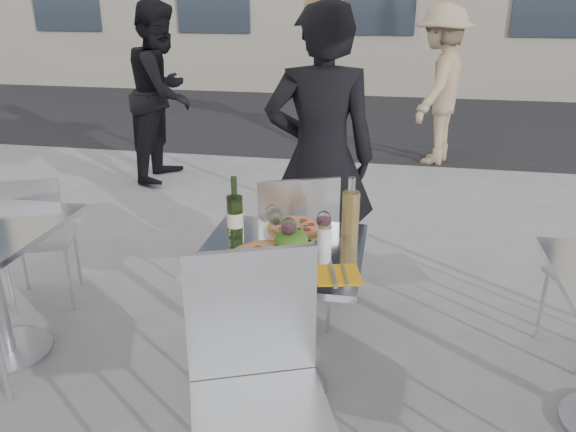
% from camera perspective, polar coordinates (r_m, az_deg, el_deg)
% --- Properties ---
extents(ground, '(80.00, 80.00, 0.00)m').
position_cam_1_polar(ground, '(2.89, -0.58, -16.97)').
color(ground, slate).
extents(street_asphalt, '(24.00, 5.00, 0.00)m').
position_cam_1_polar(street_asphalt, '(8.91, 7.76, 9.87)').
color(street_asphalt, black).
rests_on(street_asphalt, ground).
extents(main_table, '(0.72, 0.72, 0.75)m').
position_cam_1_polar(main_table, '(2.59, -0.63, -7.62)').
color(main_table, '#B7BABF').
rests_on(main_table, ground).
extents(chair_far, '(0.56, 0.57, 0.94)m').
position_cam_1_polar(chair_far, '(3.06, 0.62, -2.47)').
color(chair_far, silver).
rests_on(chair_far, ground).
extents(chair_near, '(0.60, 0.61, 1.01)m').
position_cam_1_polar(chair_near, '(1.99, -3.15, -15.79)').
color(chair_near, silver).
rests_on(chair_near, ground).
extents(side_chair_lfar, '(0.51, 0.52, 0.85)m').
position_cam_1_polar(side_chair_lfar, '(3.62, -24.36, -1.42)').
color(side_chair_lfar, silver).
rests_on(side_chair_lfar, ground).
extents(woman_diner, '(0.72, 0.54, 1.79)m').
position_cam_1_polar(woman_diner, '(3.32, 3.31, 5.74)').
color(woman_diner, black).
rests_on(woman_diner, ground).
extents(pedestrian_a, '(0.68, 0.87, 1.75)m').
position_cam_1_polar(pedestrian_a, '(5.87, -12.62, 12.12)').
color(pedestrian_a, black).
rests_on(pedestrian_a, ground).
extents(pedestrian_b, '(0.96, 1.25, 1.71)m').
position_cam_1_polar(pedestrian_b, '(6.52, 15.10, 12.64)').
color(pedestrian_b, tan).
rests_on(pedestrian_b, ground).
extents(pizza_near, '(0.35, 0.35, 0.02)m').
position_cam_1_polar(pizza_near, '(2.39, -1.91, -4.30)').
color(pizza_near, tan).
rests_on(pizza_near, main_table).
extents(pizza_far, '(0.31, 0.31, 0.03)m').
position_cam_1_polar(pizza_far, '(2.66, 0.78, -1.32)').
color(pizza_far, white).
rests_on(pizza_far, main_table).
extents(salad_plate, '(0.22, 0.22, 0.09)m').
position_cam_1_polar(salad_plate, '(2.48, 0.38, -2.61)').
color(salad_plate, white).
rests_on(salad_plate, main_table).
extents(wine_bottle, '(0.08, 0.07, 0.29)m').
position_cam_1_polar(wine_bottle, '(2.58, -5.40, 0.16)').
color(wine_bottle, '#2F4D1D').
rests_on(wine_bottle, main_table).
extents(carafe, '(0.08, 0.08, 0.29)m').
position_cam_1_polar(carafe, '(2.59, 6.37, 0.28)').
color(carafe, tan).
rests_on(carafe, main_table).
extents(sugar_shaker, '(0.06, 0.06, 0.11)m').
position_cam_1_polar(sugar_shaker, '(2.51, 3.73, -1.97)').
color(sugar_shaker, white).
rests_on(sugar_shaker, main_table).
extents(wineglass_white_a, '(0.07, 0.07, 0.16)m').
position_cam_1_polar(wineglass_white_a, '(2.54, -1.28, -0.19)').
color(wineglass_white_a, white).
rests_on(wineglass_white_a, main_table).
extents(wineglass_white_b, '(0.07, 0.07, 0.16)m').
position_cam_1_polar(wineglass_white_b, '(2.58, -1.61, 0.17)').
color(wineglass_white_b, white).
rests_on(wineglass_white_b, main_table).
extents(wineglass_red_a, '(0.07, 0.07, 0.16)m').
position_cam_1_polar(wineglass_red_a, '(2.44, 0.07, -1.20)').
color(wineglass_red_a, white).
rests_on(wineglass_red_a, main_table).
extents(wineglass_red_b, '(0.07, 0.07, 0.16)m').
position_cam_1_polar(wineglass_red_b, '(2.51, 3.65, -0.50)').
color(wineglass_red_b, white).
rests_on(wineglass_red_b, main_table).
extents(napkin_left, '(0.24, 0.24, 0.01)m').
position_cam_1_polar(napkin_left, '(2.33, -8.08, -5.48)').
color(napkin_left, '#F3AE15').
rests_on(napkin_left, main_table).
extents(napkin_right, '(0.22, 0.22, 0.01)m').
position_cam_1_polar(napkin_right, '(2.28, 5.06, -5.92)').
color(napkin_right, '#F3AE15').
rests_on(napkin_right, main_table).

